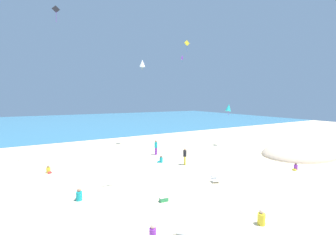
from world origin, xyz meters
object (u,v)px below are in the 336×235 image
beach_chair_far_right (215,179)px  person_4 (161,160)px  person_0 (49,170)px  kite_white (142,63)px  person_1 (262,219)px  person_5 (79,196)px  kite_purple (182,58)px  beach_chair_mid_beach (183,229)px  kite_teal (229,108)px  cooler_box (164,199)px  kite_yellow (187,43)px  person_7 (296,167)px  person_2 (185,155)px  kite_black (56,10)px  person_3 (156,147)px

beach_chair_far_right → person_4: (-1.24, 6.65, -0.00)m
person_0 → kite_white: size_ratio=0.47×
kite_white → person_0: bearing=-150.6°
person_1 → person_5: 10.78m
person_0 → person_1: person_1 is taller
person_0 → kite_purple: kite_purple is taller
beach_chair_mid_beach → kite_white: 23.28m
beach_chair_mid_beach → kite_teal: 21.71m
beach_chair_mid_beach → cooler_box: (0.85, 3.43, -0.15)m
person_1 → kite_yellow: 26.20m
cooler_box → kite_white: 20.31m
person_7 → person_0: bearing=-35.6°
person_2 → person_5: (-10.00, -2.85, -0.66)m
kite_purple → kite_yellow: 7.99m
beach_chair_mid_beach → person_4: size_ratio=1.18×
person_1 → kite_white: size_ratio=0.58×
beach_chair_mid_beach → kite_teal: size_ratio=0.52×
person_2 → kite_black: bearing=-9.2°
person_4 → kite_black: 17.56m
kite_black → person_1: bearing=-64.4°
person_7 → kite_yellow: (-0.94, 15.98, 14.25)m
cooler_box → kite_purple: size_ratio=0.48×
cooler_box → person_0: person_0 is taller
cooler_box → person_3: (4.65, 10.39, 0.83)m
cooler_box → kite_white: (5.50, 16.12, 11.06)m
beach_chair_mid_beach → kite_black: bearing=56.0°
person_3 → kite_purple: bearing=110.2°
beach_chair_far_right → kite_white: kite_white is taller
person_3 → kite_white: kite_white is taller
person_4 → kite_purple: bearing=-109.0°
person_1 → kite_black: (-8.08, 16.88, 14.49)m
person_5 → person_7: 18.10m
person_2 → person_1: bearing=100.8°
person_3 → beach_chair_mid_beach: bearing=-47.9°
person_0 → person_3: bearing=72.6°
person_2 → person_7: size_ratio=2.47×
person_3 → kite_purple: 20.96m
person_2 → kite_yellow: kite_yellow is taller
person_0 → person_5: bearing=-8.6°
person_2 → cooler_box: bearing=69.4°
kite_teal → kite_purple: (0.57, 12.37, 8.63)m
person_7 → person_1: bearing=14.2°
person_0 → person_1: 17.02m
person_1 → person_3: person_3 is taller
person_5 → kite_teal: size_ratio=0.50×
beach_chair_far_right → person_7: person_7 is taller
person_1 → kite_teal: 19.79m
person_2 → kite_black: (-10.33, 6.53, 13.84)m
person_3 → kite_teal: kite_teal is taller
person_7 → kite_yellow: bearing=-94.5°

